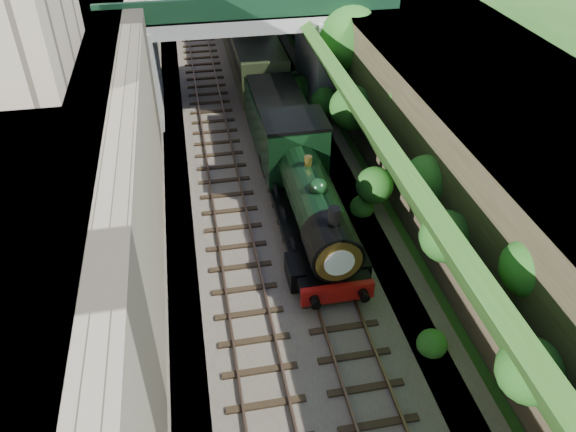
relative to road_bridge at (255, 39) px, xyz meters
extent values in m
cube|color=#473F38|center=(-0.94, -4.00, -3.98)|extent=(10.00, 90.00, 0.20)
cube|color=#756B56|center=(-6.44, -4.00, -0.58)|extent=(1.00, 90.00, 7.00)
cube|color=#262628|center=(-9.94, -4.00, -0.58)|extent=(6.00, 90.00, 7.00)
cube|color=#262628|center=(8.56, -4.00, -0.95)|extent=(8.00, 90.00, 6.25)
cube|color=#1E4714|center=(4.06, -4.00, -1.38)|extent=(4.02, 90.00, 6.36)
sphere|color=#194C14|center=(4.00, -24.11, -1.26)|extent=(1.87, 1.87, 1.87)
sphere|color=#194C14|center=(4.95, -21.79, 0.28)|extent=(1.83, 1.83, 1.83)
sphere|color=#194C14|center=(4.09, -18.35, -1.12)|extent=(1.90, 1.90, 1.90)
sphere|color=#194C14|center=(4.42, -15.63, -0.59)|extent=(2.07, 2.07, 2.07)
sphere|color=#194C14|center=(3.33, -12.97, -2.35)|extent=(1.66, 1.66, 1.66)
sphere|color=#194C14|center=(5.19, -10.59, 0.67)|extent=(1.33, 1.33, 1.33)
sphere|color=#194C14|center=(3.91, -7.15, -1.41)|extent=(2.31, 2.31, 2.31)
sphere|color=#194C14|center=(3.29, -4.16, -2.42)|extent=(1.68, 1.68, 1.68)
sphere|color=#194C14|center=(2.69, -0.24, -3.40)|extent=(1.89, 1.89, 1.89)
sphere|color=#194C14|center=(5.26, 2.25, 0.79)|extent=(1.38, 1.38, 1.38)
sphere|color=#194C14|center=(4.50, 4.96, -0.45)|extent=(1.88, 1.88, 1.88)
sphere|color=#194C14|center=(4.53, 8.27, -0.40)|extent=(1.38, 1.38, 1.38)
sphere|color=#194C14|center=(4.05, 11.71, -1.18)|extent=(2.27, 2.27, 2.27)
cube|color=black|center=(-2.94, -4.00, -3.84)|extent=(2.50, 90.00, 0.07)
cube|color=brown|center=(-3.66, -4.00, -3.75)|extent=(0.08, 90.00, 0.14)
cube|color=brown|center=(-2.23, -4.00, -3.75)|extent=(0.08, 90.00, 0.14)
cube|color=black|center=(0.26, -4.00, -3.84)|extent=(2.50, 90.00, 0.07)
cube|color=brown|center=(-0.46, -4.00, -3.75)|extent=(0.08, 90.00, 0.14)
cube|color=brown|center=(0.97, -4.00, -3.75)|extent=(0.08, 90.00, 0.14)
cube|color=gray|center=(-0.44, 0.00, 1.62)|extent=(16.00, 6.00, 0.90)
cube|color=#13341E|center=(-0.44, -2.85, 2.57)|extent=(16.00, 0.30, 1.20)
cube|color=gray|center=(-6.44, 0.00, -1.23)|extent=(1.40, 6.40, 5.70)
cube|color=gray|center=(4.26, 0.00, -1.23)|extent=(2.40, 6.40, 5.70)
cube|color=gray|center=(-10.44, -10.00, 4.92)|extent=(4.00, 8.00, 4.00)
cylinder|color=black|center=(4.86, -3.08, -1.88)|extent=(0.30, 0.30, 4.40)
sphere|color=#194C14|center=(4.86, -3.08, 0.72)|extent=(3.60, 3.60, 3.60)
sphere|color=#194C14|center=(5.36, -2.28, 0.12)|extent=(2.40, 2.40, 2.40)
cube|color=black|center=(0.26, -14.28, -3.58)|extent=(2.40, 8.40, 0.60)
cube|color=black|center=(0.26, -13.28, -3.03)|extent=(2.70, 10.00, 0.35)
cube|color=maroon|center=(0.26, -18.38, -3.13)|extent=(2.70, 0.25, 0.70)
cylinder|color=black|center=(0.26, -14.08, -1.73)|extent=(1.90, 5.60, 1.90)
cylinder|color=black|center=(0.26, -17.38, -1.73)|extent=(1.96, 1.80, 1.96)
cylinder|color=white|center=(0.26, -18.36, -1.73)|extent=(1.10, 0.05, 1.10)
cylinder|color=black|center=(0.26, -17.38, -0.53)|extent=(0.44, 0.44, 0.90)
sphere|color=black|center=(0.26, -15.08, -0.73)|extent=(0.76, 0.76, 0.76)
cylinder|color=#A57F33|center=(0.26, -13.28, -0.63)|extent=(0.32, 0.32, 0.50)
cube|color=black|center=(0.26, -10.48, -1.58)|extent=(2.75, 2.40, 2.80)
cube|color=black|center=(0.26, -10.48, -0.13)|extent=(2.85, 2.50, 0.15)
cube|color=black|center=(-0.99, -16.88, -3.23)|extent=(0.60, 1.40, 0.90)
cube|color=black|center=(1.51, -16.88, -3.23)|extent=(0.60, 1.40, 0.90)
cube|color=black|center=(0.26, -6.08, -3.63)|extent=(2.30, 6.00, 0.50)
cube|color=black|center=(0.26, -6.08, -3.38)|extent=(2.60, 6.00, 0.50)
cube|color=black|center=(0.26, -6.08, -2.18)|extent=(2.70, 6.00, 2.40)
cube|color=black|center=(0.26, -6.08, -0.93)|extent=(2.50, 5.60, 0.20)
cube|color=black|center=(0.26, 6.52, -3.68)|extent=(2.30, 17.00, 0.40)
cube|color=black|center=(0.26, 6.52, -3.43)|extent=(2.50, 17.00, 0.50)
cube|color=#242B18|center=(0.26, 6.52, -1.93)|extent=(2.80, 18.00, 2.70)
cube|color=slate|center=(0.26, 6.52, -0.43)|extent=(2.90, 18.00, 0.50)
camera|label=1|loc=(-4.26, -32.42, 11.07)|focal=35.00mm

